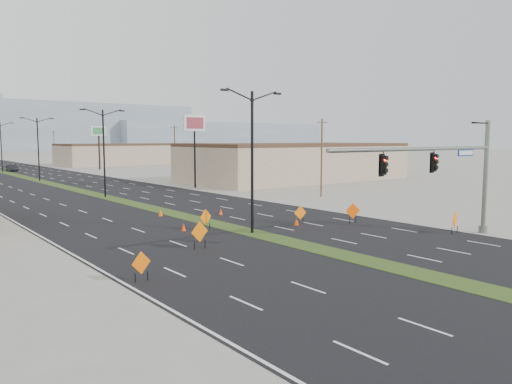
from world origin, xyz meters
TOP-DOWN VIEW (x-y plane):
  - ground at (0.00, 0.00)m, footprint 600.00×600.00m
  - building_se_near at (34.00, 45.00)m, footprint 36.00×18.00m
  - building_se_far at (38.00, 110.00)m, footprint 44.00×16.00m
  - mesa_center at (40.00, 300.00)m, footprint 220.00×50.00m
  - mesa_east at (180.00, 290.00)m, footprint 160.00×50.00m
  - signal_mast at (8.56, 2.00)m, footprint 16.30×0.60m
  - streetlight_0 at (0.00, 12.00)m, footprint 5.15×0.24m
  - streetlight_1 at (0.00, 40.00)m, footprint 5.15×0.24m
  - streetlight_2 at (0.00, 68.00)m, footprint 5.15×0.24m
  - streetlight_3 at (0.00, 96.00)m, footprint 5.15×0.24m
  - utility_pole_0 at (20.00, 25.00)m, footprint 1.60×0.20m
  - utility_pole_1 at (20.00, 60.00)m, footprint 1.60×0.20m
  - utility_pole_2 at (20.00, 95.00)m, footprint 1.60×0.20m
  - utility_pole_3 at (20.00, 130.00)m, footprint 1.60×0.20m
  - car_mid at (2.00, 96.96)m, footprint 1.68×4.31m
  - construction_sign_0 at (-11.50, 5.54)m, footprint 1.07×0.30m
  - construction_sign_1 at (-5.65, 9.89)m, footprint 1.28×0.25m
  - construction_sign_2 at (-2.00, 15.03)m, footprint 1.15×0.40m
  - construction_sign_3 at (5.29, 12.69)m, footprint 1.08×0.23m
  - construction_sign_4 at (11.17, 3.00)m, footprint 1.19×0.39m
  - construction_sign_5 at (8.75, 10.31)m, footprint 1.17×0.52m
  - cone_0 at (-3.44, 15.78)m, footprint 0.35×0.35m
  - cone_1 at (4.69, 12.46)m, footprint 0.41×0.41m
  - cone_2 at (3.06, 20.61)m, footprint 0.37×0.37m
  - cone_3 at (-1.54, 23.15)m, footprint 0.45×0.45m
  - pole_sign_east_near at (14.00, 43.32)m, footprint 3.25×0.45m
  - pole_sign_east_far at (18.37, 91.16)m, footprint 3.11×0.73m

SIDE VIEW (x-z plane):
  - ground at x=0.00m, z-range 0.00..0.00m
  - cone_0 at x=-3.44m, z-range 0.00..0.57m
  - cone_2 at x=3.06m, z-range 0.00..0.57m
  - cone_1 at x=4.69m, z-range 0.00..0.59m
  - cone_3 at x=-1.54m, z-range 0.00..0.64m
  - car_mid at x=2.00m, z-range 0.00..1.40m
  - construction_sign_0 at x=-11.50m, z-range 0.12..1.58m
  - construction_sign_3 at x=5.29m, z-range 0.12..1.58m
  - construction_sign_2 at x=-2.00m, z-range 0.14..1.72m
  - construction_sign_4 at x=11.17m, z-range 0.14..1.78m
  - construction_sign_5 at x=8.75m, z-range 0.15..1.82m
  - construction_sign_1 at x=-5.65m, z-range 0.15..1.87m
  - building_se_far at x=38.00m, z-range 0.00..5.00m
  - building_se_near at x=34.00m, z-range 0.00..5.50m
  - utility_pole_0 at x=20.00m, z-range 0.17..9.17m
  - utility_pole_1 at x=20.00m, z-range 0.17..9.17m
  - utility_pole_2 at x=20.00m, z-range 0.17..9.17m
  - utility_pole_3 at x=20.00m, z-range 0.17..9.17m
  - signal_mast at x=8.56m, z-range 0.79..8.79m
  - streetlight_0 at x=0.00m, z-range 0.41..10.43m
  - streetlight_1 at x=0.00m, z-range 0.41..10.43m
  - streetlight_2 at x=0.00m, z-range 0.41..10.43m
  - streetlight_3 at x=0.00m, z-range 0.41..10.43m
  - pole_sign_east_far at x=18.37m, z-range 2.99..12.47m
  - pole_sign_east_near at x=14.00m, z-range 3.17..13.12m
  - mesa_east at x=180.00m, z-range 0.00..18.00m
  - mesa_center at x=40.00m, z-range 0.00..28.00m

